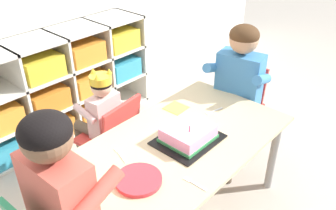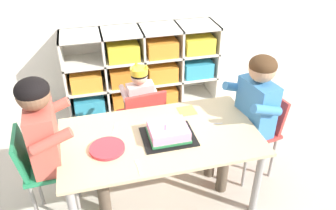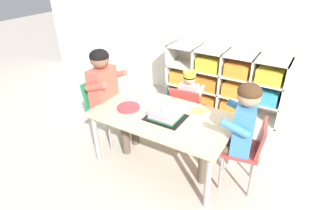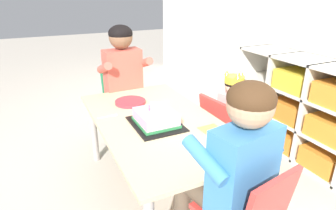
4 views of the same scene
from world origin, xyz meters
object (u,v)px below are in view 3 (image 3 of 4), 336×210
at_px(child_with_crown, 190,93).
at_px(paper_plate_stack, 128,107).
at_px(activity_table, 163,121).
at_px(classroom_chair_blue, 186,107).
at_px(classroom_chair_guest_side, 247,148).
at_px(adult_helper_seated, 108,88).
at_px(birthday_cake_on_tray, 166,114).
at_px(fork_near_child_seat, 129,122).
at_px(guest_at_table_side, 237,125).
at_px(fork_by_napkin, 202,124).
at_px(fork_near_cake_tray, 147,101).
at_px(classroom_chair_adult_side, 102,104).

bearing_deg(child_with_crown, paper_plate_stack, 58.23).
xyz_separation_m(activity_table, classroom_chair_blue, (-0.02, 0.54, -0.12)).
xyz_separation_m(classroom_chair_blue, classroom_chair_guest_side, (0.81, -0.45, 0.05)).
xyz_separation_m(adult_helper_seated, birthday_cake_on_tray, (0.71, -0.04, -0.08)).
bearing_deg(fork_near_child_seat, paper_plate_stack, -141.86).
height_order(guest_at_table_side, paper_plate_stack, guest_at_table_side).
bearing_deg(classroom_chair_blue, classroom_chair_guest_side, 143.62).
bearing_deg(fork_near_child_seat, child_with_crown, 169.02).
bearing_deg(paper_plate_stack, fork_by_napkin, 7.69).
distance_m(classroom_chair_guest_side, fork_near_cake_tray, 1.09).
height_order(activity_table, classroom_chair_blue, classroom_chair_blue).
distance_m(activity_table, adult_helper_seated, 0.69).
xyz_separation_m(paper_plate_stack, fork_near_cake_tray, (0.07, 0.21, -0.01)).
bearing_deg(birthday_cake_on_tray, guest_at_table_side, 9.20).
distance_m(classroom_chair_adult_side, guest_at_table_side, 1.47).
distance_m(classroom_chair_blue, fork_by_napkin, 0.68).
bearing_deg(classroom_chair_guest_side, classroom_chair_blue, -129.54).
xyz_separation_m(classroom_chair_guest_side, fork_by_napkin, (-0.41, -0.05, 0.15)).
relative_size(classroom_chair_adult_side, fork_by_napkin, 5.78).
height_order(child_with_crown, birthday_cake_on_tray, child_with_crown).
bearing_deg(adult_helper_seated, classroom_chair_blue, -52.52).
bearing_deg(activity_table, classroom_chair_guest_side, 6.46).
bearing_deg(child_with_crown, classroom_chair_guest_side, 138.57).
relative_size(classroom_chair_blue, fork_near_child_seat, 4.79).
bearing_deg(guest_at_table_side, fork_near_child_seat, -79.38).
relative_size(classroom_chair_blue, birthday_cake_on_tray, 1.79).
relative_size(classroom_chair_blue, guest_at_table_side, 0.61).
height_order(activity_table, paper_plate_stack, paper_plate_stack).
bearing_deg(classroom_chair_guest_side, paper_plate_stack, -92.70).
bearing_deg(fork_near_cake_tray, birthday_cake_on_tray, 79.62).
relative_size(birthday_cake_on_tray, fork_near_child_seat, 2.68).
relative_size(child_with_crown, classroom_chair_adult_side, 1.12).
bearing_deg(fork_by_napkin, classroom_chair_blue, 142.28).
distance_m(child_with_crown, guest_at_table_side, 0.93).
relative_size(activity_table, fork_near_child_seat, 10.15).
bearing_deg(classroom_chair_adult_side, child_with_crown, -51.32).
height_order(adult_helper_seated, fork_near_child_seat, adult_helper_seated).
bearing_deg(adult_helper_seated, guest_at_table_side, -89.78).
bearing_deg(classroom_chair_guest_side, guest_at_table_side, -90.00).
distance_m(classroom_chair_adult_side, fork_near_child_seat, 0.64).
distance_m(child_with_crown, fork_near_child_seat, 0.93).
xyz_separation_m(classroom_chair_blue, classroom_chair_adult_side, (-0.76, -0.55, 0.09)).
xyz_separation_m(adult_helper_seated, fork_by_napkin, (1.05, 0.03, -0.11)).
distance_m(classroom_chair_blue, adult_helper_seated, 0.89).
distance_m(activity_table, classroom_chair_guest_side, 0.80).
bearing_deg(guest_at_table_side, classroom_chair_adult_side, -97.47).
bearing_deg(paper_plate_stack, birthday_cake_on_tray, 4.26).
bearing_deg(paper_plate_stack, fork_near_cake_tray, 71.21).
relative_size(classroom_chair_guest_side, fork_near_cake_tray, 4.92).
xyz_separation_m(activity_table, adult_helper_seated, (-0.66, 0.00, 0.19)).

